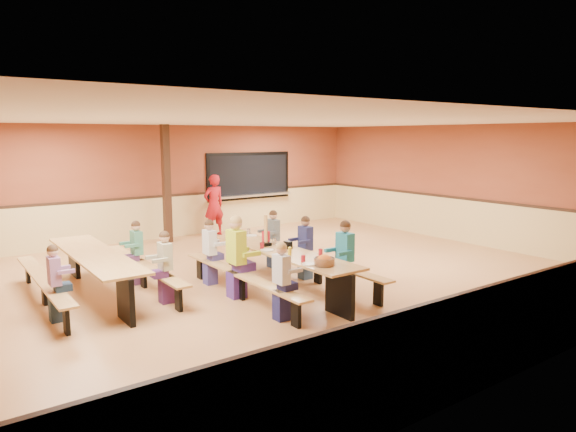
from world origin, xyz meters
TOP-DOWN VIEW (x-y plane):
  - ground at (0.00, 0.00)m, footprint 12.00×12.00m
  - room_envelope at (0.00, 0.00)m, footprint 12.04×10.04m
  - kitchen_pass_through at (2.60, 4.96)m, footprint 2.78×0.28m
  - structural_post at (-0.20, 4.40)m, footprint 0.18×0.18m
  - cafeteria_table_main at (-0.24, -0.79)m, footprint 1.91×3.70m
  - cafeteria_table_second at (-2.98, 0.84)m, footprint 1.91×3.70m
  - seated_child_white_left at (-1.07, -1.98)m, footprint 0.34×0.28m
  - seated_adult_yellow at (-1.07, -0.65)m, footprint 0.45×0.37m
  - seated_child_grey_left at (-1.07, 0.33)m, footprint 0.36×0.29m
  - seated_child_teal_right at (0.58, -1.52)m, footprint 0.39×0.32m
  - seated_child_navy_right at (0.58, -0.40)m, footprint 0.36×0.30m
  - seated_child_char_right at (0.58, 0.70)m, footprint 0.35×0.29m
  - seated_child_purple_sec at (-3.80, -0.10)m, footprint 0.33×0.27m
  - seated_child_green_sec at (-2.15, 1.12)m, footprint 0.35×0.28m
  - seated_child_tan_sec at (-2.15, -0.22)m, footprint 0.35×0.29m
  - standing_woman at (1.20, 4.55)m, footprint 0.64×0.45m
  - punch_pitcher at (-0.15, -0.15)m, footprint 0.16×0.16m
  - chip_bowl at (-0.33, -2.07)m, footprint 0.32×0.32m
  - napkin_dispenser at (-0.08, -0.76)m, footprint 0.10×0.14m
  - condiment_mustard at (-0.46, -1.33)m, footprint 0.06×0.06m
  - condiment_ketchup at (-0.36, -0.93)m, footprint 0.06×0.06m
  - table_paddle at (-0.28, -0.34)m, footprint 0.16×0.16m
  - place_settings at (-0.24, -0.79)m, footprint 0.65×3.30m

SIDE VIEW (x-z plane):
  - ground at x=0.00m, z-range 0.00..0.00m
  - cafeteria_table_main at x=-0.24m, z-range 0.16..0.90m
  - cafeteria_table_second at x=-2.98m, z-range 0.16..0.90m
  - seated_child_purple_sec at x=-3.80m, z-range 0.00..1.13m
  - seated_child_white_left at x=-1.07m, z-range 0.00..1.16m
  - seated_child_green_sec at x=-2.15m, z-range 0.00..1.16m
  - seated_child_tan_sec at x=-2.15m, z-range 0.00..1.17m
  - seated_child_char_right at x=0.58m, z-range 0.00..1.18m
  - seated_child_grey_left at x=-1.07m, z-range 0.00..1.18m
  - seated_child_navy_right at x=0.58m, z-range 0.00..1.19m
  - seated_child_teal_right at x=0.58m, z-range 0.00..1.26m
  - seated_adult_yellow at x=-1.07m, z-range 0.00..1.38m
  - room_envelope at x=0.00m, z-range -0.82..2.20m
  - place_settings at x=-0.24m, z-range 0.74..0.85m
  - napkin_dispenser at x=-0.08m, z-range 0.74..0.87m
  - chip_bowl at x=-0.33m, z-range 0.74..0.89m
  - condiment_mustard at x=-0.46m, z-range 0.74..0.91m
  - condiment_ketchup at x=-0.36m, z-range 0.74..0.91m
  - standing_woman at x=1.20m, z-range 0.00..1.67m
  - punch_pitcher at x=-0.15m, z-range 0.74..0.96m
  - table_paddle at x=-0.28m, z-range 0.60..1.16m
  - kitchen_pass_through at x=2.60m, z-range 0.80..2.18m
  - structural_post at x=-0.20m, z-range 0.00..3.00m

